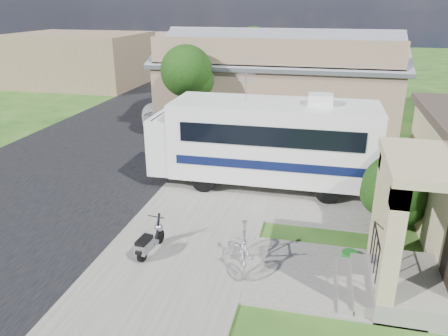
% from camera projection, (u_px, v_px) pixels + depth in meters
% --- Properties ---
extents(ground, '(120.00, 120.00, 0.00)m').
position_uv_depth(ground, '(221.00, 243.00, 12.33)').
color(ground, '#194111').
extents(street_slab, '(9.00, 80.00, 0.02)m').
position_uv_depth(street_slab, '(127.00, 130.00, 23.01)').
color(street_slab, black).
rests_on(street_slab, ground).
extents(sidewalk_slab, '(4.00, 80.00, 0.06)m').
position_uv_depth(sidewalk_slab, '(249.00, 138.00, 21.62)').
color(sidewalk_slab, '#605D56').
rests_on(sidewalk_slab, ground).
extents(driveway_slab, '(7.00, 6.00, 0.05)m').
position_uv_depth(driveway_slab, '(289.00, 186.00, 16.10)').
color(driveway_slab, '#605D56').
rests_on(driveway_slab, ground).
extents(walk_slab, '(4.00, 3.00, 0.05)m').
position_uv_depth(walk_slab, '(330.00, 277.00, 10.78)').
color(walk_slab, '#605D56').
rests_on(walk_slab, ground).
extents(warehouse, '(12.50, 8.40, 5.04)m').
position_uv_depth(warehouse, '(279.00, 85.00, 24.32)').
color(warehouse, '#7F654F').
rests_on(warehouse, ground).
extents(distant_bldg_far, '(10.00, 8.00, 4.00)m').
position_uv_depth(distant_bldg_far, '(80.00, 59.00, 35.22)').
color(distant_bldg_far, brown).
rests_on(distant_bldg_far, ground).
extents(distant_bldg_near, '(8.00, 7.00, 3.20)m').
position_uv_depth(distant_bldg_near, '(158.00, 50.00, 45.85)').
color(distant_bldg_near, '#7F654F').
rests_on(distant_bldg_near, ground).
extents(street_tree_a, '(2.44, 2.40, 4.58)m').
position_uv_depth(street_tree_a, '(189.00, 74.00, 20.18)').
color(street_tree_a, '#311E16').
rests_on(street_tree_a, ground).
extents(street_tree_b, '(2.44, 2.40, 4.73)m').
position_uv_depth(street_tree_b, '(234.00, 49.00, 29.22)').
color(street_tree_b, '#311E16').
rests_on(street_tree_b, ground).
extents(street_tree_c, '(2.44, 2.40, 4.42)m').
position_uv_depth(street_tree_c, '(255.00, 42.00, 37.50)').
color(street_tree_c, '#311E16').
rests_on(street_tree_c, ground).
extents(motorhome, '(7.99, 2.67, 4.09)m').
position_uv_depth(motorhome, '(265.00, 140.00, 15.61)').
color(motorhome, silver).
rests_on(motorhome, ground).
extents(shrub, '(2.20, 2.10, 2.70)m').
position_uv_depth(shrub, '(399.00, 184.00, 12.76)').
color(shrub, '#311E16').
rests_on(shrub, ground).
extents(scooter, '(0.50, 1.39, 0.92)m').
position_uv_depth(scooter, '(149.00, 242.00, 11.59)').
color(scooter, black).
rests_on(scooter, ground).
extents(bicycle, '(0.83, 1.88, 1.09)m').
position_uv_depth(bicycle, '(244.00, 248.00, 11.04)').
color(bicycle, '#A09EA6').
rests_on(bicycle, ground).
extents(pickup_truck, '(3.70, 6.38, 1.67)m').
position_uv_depth(pickup_truck, '(176.00, 104.00, 25.09)').
color(pickup_truck, silver).
rests_on(pickup_truck, ground).
extents(van, '(3.68, 6.70, 1.84)m').
position_uv_depth(van, '(201.00, 82.00, 31.37)').
color(van, silver).
rests_on(van, ground).
extents(garden_hose, '(0.42, 0.42, 0.19)m').
position_uv_depth(garden_hose, '(350.00, 256.00, 11.52)').
color(garden_hose, '#156A1A').
rests_on(garden_hose, ground).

